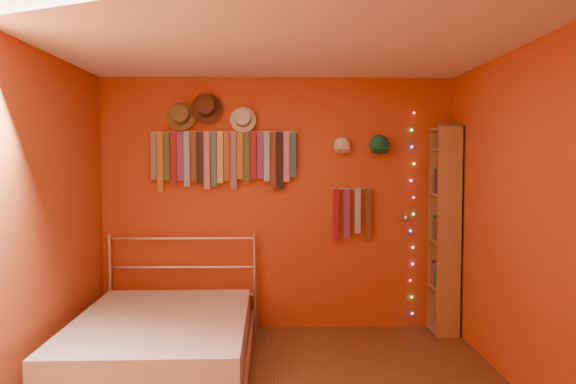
{
  "coord_description": "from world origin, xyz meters",
  "views": [
    {
      "loc": [
        0.0,
        -3.84,
        1.68
      ],
      "look_at": [
        0.09,
        0.9,
        1.41
      ],
      "focal_mm": 35.0,
      "sensor_mm": 36.0,
      "label": 1
    }
  ],
  "objects": [
    {
      "name": "small_tie_rack",
      "position": [
        0.74,
        1.69,
        1.17
      ],
      "size": [
        0.4,
        0.03,
        0.53
      ],
      "color": "silver",
      "rests_on": "back_wall"
    },
    {
      "name": "ceiling",
      "position": [
        0.0,
        0.0,
        2.5
      ],
      "size": [
        3.5,
        3.5,
        0.02
      ],
      "primitive_type": "cube",
      "color": "white",
      "rests_on": "back_wall"
    },
    {
      "name": "left_wall",
      "position": [
        -1.75,
        0.0,
        1.25
      ],
      "size": [
        0.02,
        3.5,
        2.5
      ],
      "primitive_type": "cube",
      "color": "maroon",
      "rests_on": "ground"
    },
    {
      "name": "reading_lamp",
      "position": [
        1.23,
        1.51,
        1.13
      ],
      "size": [
        0.07,
        0.31,
        0.09
      ],
      "color": "silver",
      "rests_on": "back_wall"
    },
    {
      "name": "fedora_brown",
      "position": [
        -0.7,
        1.65,
        2.2
      ],
      "size": [
        0.3,
        0.16,
        0.3
      ],
      "rotation": [
        1.36,
        0.0,
        0.0
      ],
      "color": "#442618",
      "rests_on": "back_wall"
    },
    {
      "name": "fairy_lights",
      "position": [
        1.34,
        1.71,
        1.15
      ],
      "size": [
        0.05,
        0.02,
        2.03
      ],
      "color": "#FF3333",
      "rests_on": "back_wall"
    },
    {
      "name": "back_wall",
      "position": [
        0.0,
        1.75,
        1.25
      ],
      "size": [
        3.5,
        0.02,
        2.5
      ],
      "primitive_type": "cube",
      "color": "maroon",
      "rests_on": "ground"
    },
    {
      "name": "tie_rack",
      "position": [
        -0.54,
        1.69,
        1.72
      ],
      "size": [
        1.45,
        0.03,
        0.6
      ],
      "color": "silver",
      "rests_on": "back_wall"
    },
    {
      "name": "fedora_white",
      "position": [
        -0.34,
        1.66,
        2.09
      ],
      "size": [
        0.26,
        0.14,
        0.25
      ],
      "rotation": [
        1.36,
        0.0,
        0.0
      ],
      "color": "beige",
      "rests_on": "back_wall"
    },
    {
      "name": "cap_green",
      "position": [
        1.0,
        1.7,
        1.83
      ],
      "size": [
        0.19,
        0.24,
        0.19
      ],
      "color": "#166540",
      "rests_on": "back_wall"
    },
    {
      "name": "right_wall",
      "position": [
        1.75,
        0.0,
        1.25
      ],
      "size": [
        0.02,
        3.5,
        2.5
      ],
      "primitive_type": "cube",
      "color": "maroon",
      "rests_on": "ground"
    },
    {
      "name": "fedora_olive",
      "position": [
        -0.94,
        1.65,
        2.12
      ],
      "size": [
        0.28,
        0.15,
        0.28
      ],
      "rotation": [
        1.36,
        0.0,
        0.0
      ],
      "color": "brown",
      "rests_on": "back_wall"
    },
    {
      "name": "bed",
      "position": [
        -0.94,
        0.64,
        0.22
      ],
      "size": [
        1.49,
        2.01,
        0.97
      ],
      "rotation": [
        0.0,
        0.0,
        0.02
      ],
      "color": "silver",
      "rests_on": "ground"
    },
    {
      "name": "cap_white",
      "position": [
        0.63,
        1.7,
        1.83
      ],
      "size": [
        0.17,
        0.22,
        0.17
      ],
      "color": "silver",
      "rests_on": "back_wall"
    },
    {
      "name": "bookshelf",
      "position": [
        1.66,
        1.53,
        1.02
      ],
      "size": [
        0.25,
        0.34,
        2.0
      ],
      "color": "olive",
      "rests_on": "ground"
    }
  ]
}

